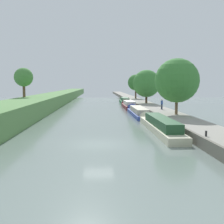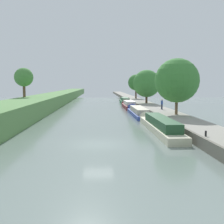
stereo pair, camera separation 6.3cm
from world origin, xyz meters
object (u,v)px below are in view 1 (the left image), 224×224
(narrowboat_maroon, at_px, (129,105))
(person_walking, at_px, (162,104))
(narrowboat_green, at_px, (124,101))
(mooring_bollard_near, at_px, (206,134))
(narrowboat_cream, at_px, (159,125))
(narrowboat_blue, at_px, (138,112))
(mooring_bollard_far, at_px, (129,98))

(narrowboat_maroon, relative_size, person_walking, 7.34)
(narrowboat_green, height_order, mooring_bollard_near, narrowboat_green)
(person_walking, bearing_deg, narrowboat_cream, -104.21)
(narrowboat_blue, bearing_deg, narrowboat_maroon, 90.21)
(narrowboat_green, bearing_deg, narrowboat_blue, -90.64)
(narrowboat_maroon, xyz_separation_m, person_walking, (3.93, -13.61, 1.17))
(narrowboat_blue, distance_m, narrowboat_green, 25.99)
(narrowboat_blue, bearing_deg, mooring_bollard_near, -85.09)
(narrowboat_maroon, distance_m, narrowboat_green, 12.85)
(narrowboat_blue, height_order, mooring_bollard_far, mooring_bollard_far)
(narrowboat_cream, bearing_deg, narrowboat_maroon, 90.31)
(narrowboat_blue, relative_size, narrowboat_maroon, 1.21)
(narrowboat_blue, xyz_separation_m, mooring_bollard_far, (2.03, 32.19, 0.61))
(narrowboat_blue, bearing_deg, person_walking, -7.00)
(mooring_bollard_near, bearing_deg, narrowboat_cream, 103.14)
(narrowboat_cream, xyz_separation_m, narrowboat_blue, (-0.11, 15.39, -0.11))
(narrowboat_blue, relative_size, person_walking, 8.85)
(narrowboat_cream, bearing_deg, person_walking, 75.79)
(narrowboat_maroon, bearing_deg, mooring_bollard_near, -86.76)
(person_walking, bearing_deg, mooring_bollard_far, 93.25)
(mooring_bollard_near, height_order, mooring_bollard_far, same)
(narrowboat_blue, xyz_separation_m, narrowboat_green, (0.29, 25.98, 0.12))
(narrowboat_maroon, bearing_deg, person_walking, -73.89)
(narrowboat_maroon, height_order, mooring_bollard_near, narrowboat_maroon)
(narrowboat_maroon, height_order, person_walking, person_walking)
(narrowboat_cream, bearing_deg, mooring_bollard_far, 87.68)
(narrowboat_blue, height_order, person_walking, person_walking)
(narrowboat_cream, height_order, person_walking, person_walking)
(narrowboat_blue, height_order, mooring_bollard_near, mooring_bollard_near)
(narrowboat_maroon, bearing_deg, narrowboat_blue, -89.79)
(narrowboat_cream, height_order, narrowboat_blue, narrowboat_cream)
(narrowboat_cream, xyz_separation_m, mooring_bollard_near, (1.92, -8.24, 0.50))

